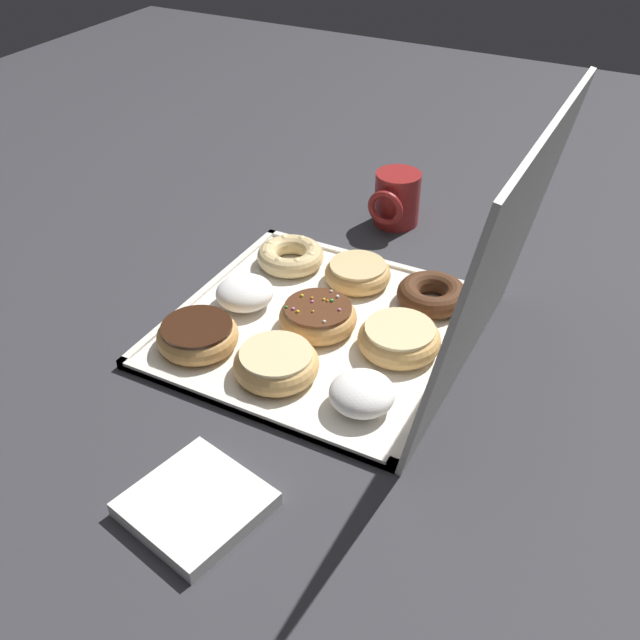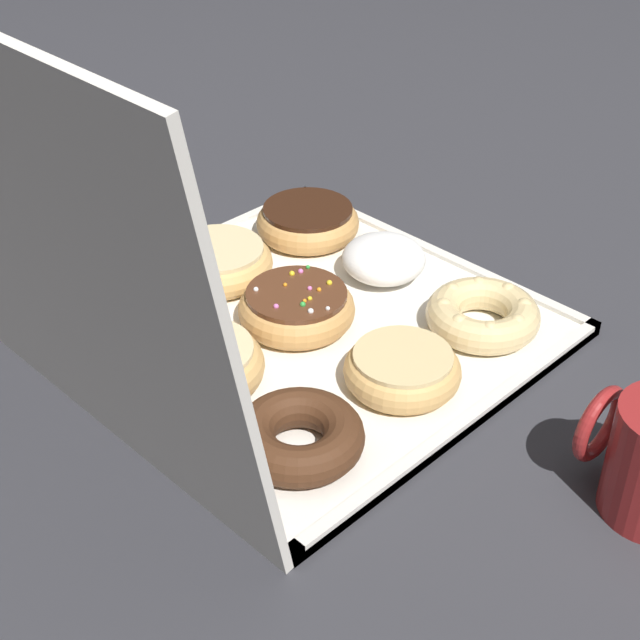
# 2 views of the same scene
# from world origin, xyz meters

# --- Properties ---
(ground_plane) EXTENTS (3.00, 3.00, 0.00)m
(ground_plane) POSITION_xyz_m (0.00, 0.00, 0.00)
(ground_plane) COLOR #333338
(donut_box) EXTENTS (0.43, 0.43, 0.01)m
(donut_box) POSITION_xyz_m (0.00, 0.00, 0.01)
(donut_box) COLOR silver
(donut_box) RESTS_ON ground
(box_lid_open) EXTENTS (0.43, 0.08, 0.38)m
(box_lid_open) POSITION_xyz_m (0.00, 0.25, 0.19)
(box_lid_open) COLOR silver
(box_lid_open) RESTS_ON ground
(cruller_donut_0) EXTENTS (0.11, 0.11, 0.04)m
(cruller_donut_0) POSITION_xyz_m (-0.13, -0.12, 0.03)
(cruller_donut_0) COLOR #EACC8C
(cruller_donut_0) RESTS_ON donut_box
(powdered_filled_donut_1) EXTENTS (0.09, 0.09, 0.04)m
(powdered_filled_donut_1) POSITION_xyz_m (0.01, -0.13, 0.03)
(powdered_filled_donut_1) COLOR white
(powdered_filled_donut_1) RESTS_ON donut_box
(chocolate_frosted_donut_2) EXTENTS (0.12, 0.12, 0.04)m
(chocolate_frosted_donut_2) POSITION_xyz_m (0.13, -0.13, 0.03)
(chocolate_frosted_donut_2) COLOR tan
(chocolate_frosted_donut_2) RESTS_ON donut_box
(glazed_ring_donut_3) EXTENTS (0.11, 0.11, 0.04)m
(glazed_ring_donut_3) POSITION_xyz_m (-0.13, -0.00, 0.03)
(glazed_ring_donut_3) COLOR tan
(glazed_ring_donut_3) RESTS_ON donut_box
(sprinkle_donut_4) EXTENTS (0.12, 0.12, 0.04)m
(sprinkle_donut_4) POSITION_xyz_m (0.01, 0.00, 0.03)
(sprinkle_donut_4) COLOR tan
(sprinkle_donut_4) RESTS_ON donut_box
(glazed_ring_donut_5) EXTENTS (0.12, 0.12, 0.04)m
(glazed_ring_donut_5) POSITION_xyz_m (0.13, -0.00, 0.03)
(glazed_ring_donut_5) COLOR tan
(glazed_ring_donut_5) RESTS_ON donut_box
(chocolate_cake_ring_donut_6) EXTENTS (0.11, 0.11, 0.04)m
(chocolate_cake_ring_donut_6) POSITION_xyz_m (-0.13, 0.13, 0.03)
(chocolate_cake_ring_donut_6) COLOR #472816
(chocolate_cake_ring_donut_6) RESTS_ON donut_box
(glazed_ring_donut_7) EXTENTS (0.12, 0.12, 0.04)m
(glazed_ring_donut_7) POSITION_xyz_m (0.00, 0.13, 0.03)
(glazed_ring_donut_7) COLOR tan
(glazed_ring_donut_7) RESTS_ON donut_box
(powdered_filled_donut_8) EXTENTS (0.09, 0.09, 0.05)m
(powdered_filled_donut_8) POSITION_xyz_m (0.13, 0.13, 0.03)
(powdered_filled_donut_8) COLOR white
(powdered_filled_donut_8) RESTS_ON donut_box
(napkin_stack) EXTENTS (0.17, 0.17, 0.02)m
(napkin_stack) POSITION_xyz_m (0.37, 0.03, 0.01)
(napkin_stack) COLOR white
(napkin_stack) RESTS_ON ground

